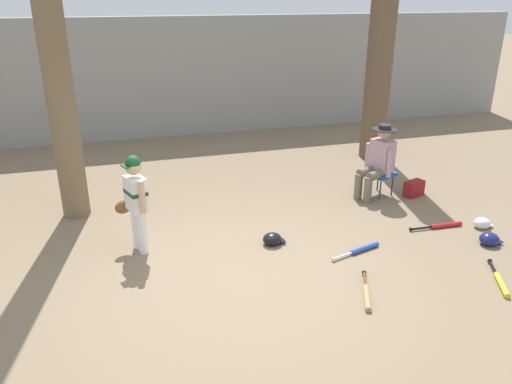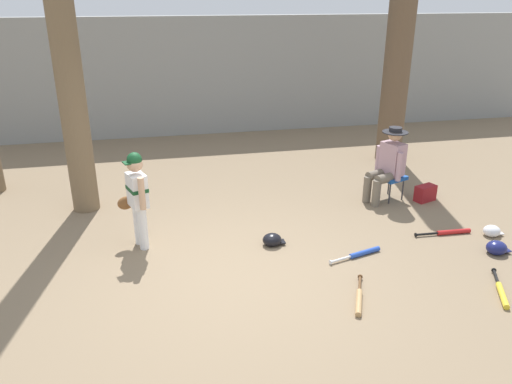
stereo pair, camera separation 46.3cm
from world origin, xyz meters
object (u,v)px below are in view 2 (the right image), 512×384
seated_spectator (388,163)px  batting_helmet_white (492,231)px  batting_helmet_navy (497,248)px  bat_yellow_trainer (501,292)px  tree_near_player (60,9)px  tree_behind_spectator (398,53)px  bat_blue_youth (361,253)px  young_ballplayer (137,194)px  bat_red_barrel (449,232)px  bat_wood_tan (359,299)px  folding_stool (390,178)px  handbag_beside_stool (425,193)px  batting_helmet_black (272,240)px

seated_spectator → batting_helmet_white: size_ratio=4.27×
batting_helmet_navy → bat_yellow_trainer: bearing=-123.2°
tree_near_player → bat_yellow_trainer: bearing=-36.1°
tree_behind_spectator → bat_blue_youth: bearing=-120.4°
young_ballplayer → bat_red_barrel: (4.22, -0.57, -0.71)m
tree_near_player → bat_yellow_trainer: (4.78, -3.49, -2.91)m
bat_wood_tan → bat_red_barrel: (1.89, 1.27, 0.00)m
tree_behind_spectator → young_ballplayer: bearing=-150.6°
folding_stool → bat_yellow_trainer: bearing=-90.5°
seated_spectator → bat_blue_youth: (-1.12, -1.67, -0.61)m
batting_helmet_white → bat_red_barrel: bearing=164.1°
bat_red_barrel → folding_stool: bearing=100.2°
tree_behind_spectator → bat_yellow_trainer: bearing=-101.3°
handbag_beside_stool → bat_wood_tan: bearing=-131.6°
tree_near_player → bat_wood_tan: bearing=-46.0°
bat_blue_youth → batting_helmet_white: size_ratio=2.73×
folding_stool → handbag_beside_stool: folding_stool is taller
tree_near_player → batting_helmet_white: tree_near_player is taller
young_ballplayer → folding_stool: (3.97, 0.82, -0.38)m
young_ballplayer → batting_helmet_white: size_ratio=4.64×
folding_stool → bat_red_barrel: bearing=-79.8°
tree_behind_spectator → batting_helmet_black: bearing=-135.6°
bat_blue_youth → batting_helmet_white: (2.01, 0.16, 0.04)m
batting_helmet_white → tree_near_player: bearing=158.9°
batting_helmet_black → batting_helmet_white: batting_helmet_black is taller
handbag_beside_stool → seated_spectator: bearing=164.6°
folding_stool → bat_yellow_trainer: 2.88m
young_ballplayer → tree_behind_spectator: bearing=29.4°
folding_stool → bat_red_barrel: (0.25, -1.39, -0.33)m
bat_red_barrel → bat_yellow_trainer: 1.50m
bat_yellow_trainer → bat_wood_tan: bearing=172.8°
tree_near_player → young_ballplayer: (0.83, -1.44, -2.20)m
tree_behind_spectator → folding_stool: (-0.93, -1.95, -1.72)m
batting_helmet_navy → batting_helmet_white: batting_helmet_navy is taller
seated_spectator → batting_helmet_navy: bearing=-72.3°
handbag_beside_stool → bat_yellow_trainer: handbag_beside_stool is taller
tree_near_player → handbag_beside_stool: (5.34, -0.83, -2.81)m
tree_behind_spectator → folding_stool: bearing=-115.5°
seated_spectator → batting_helmet_navy: 2.14m
young_ballplayer → seated_spectator: young_ballplayer is taller
young_ballplayer → bat_red_barrel: 4.32m
bat_blue_youth → bat_red_barrel: size_ratio=0.93×
batting_helmet_navy → batting_helmet_white: bearing=60.3°
young_ballplayer → handbag_beside_stool: (4.51, 0.61, -0.61)m
tree_near_player → tree_behind_spectator: size_ratio=1.31×
bat_blue_youth → young_ballplayer: bearing=162.3°
seated_spectator → bat_yellow_trainer: 2.90m
batting_helmet_navy → batting_helmet_black: (-2.79, 0.83, -0.00)m
bat_wood_tan → batting_helmet_white: batting_helmet_white is taller
bat_blue_youth → bat_yellow_trainer: (1.18, -1.16, 0.00)m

